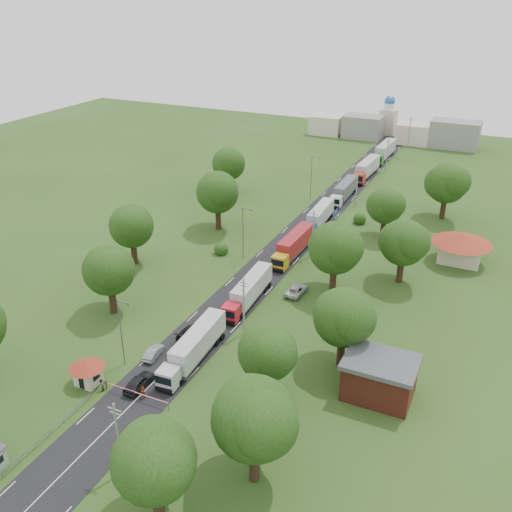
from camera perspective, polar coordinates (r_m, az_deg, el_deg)
The scene contains 45 objects.
ground at distance 89.19m, azimuth -2.39°, elevation -4.72°, with size 260.00×260.00×0.00m, color #2A4818.
road at distance 105.22m, azimuth 2.61°, elevation 0.30°, with size 8.00×200.00×0.04m, color black.
boom_barrier at distance 72.15m, azimuth -12.78°, elevation -12.94°, with size 9.22×0.35×1.18m.
guard_booth at distance 74.59m, azimuth -16.53°, elevation -10.77°, with size 4.40×4.40×3.45m.
guard_rail at distance 69.37m, azimuth -20.37°, elevation -16.96°, with size 0.10×17.00×1.70m, color slate, non-canonical shape.
info_sign at distance 115.42m, azimuth 7.92°, elevation 4.08°, with size 0.12×3.10×4.10m.
pole_0 at distance 60.50m, azimuth -13.61°, elevation -17.27°, with size 1.60×0.24×9.00m.
pole_1 at distance 79.28m, azimuth -1.23°, elevation -5.00°, with size 1.60×0.24×9.00m.
pole_2 at distance 102.37m, azimuth 5.72°, elevation 2.32°, with size 1.60×0.24×9.00m.
pole_3 at distance 127.44m, azimuth 10.05°, elevation 6.84°, with size 1.60×0.24×9.00m.
pole_4 at distance 153.53m, azimuth 12.98°, elevation 9.84°, with size 1.60×0.24×9.00m.
pole_5 at distance 180.19m, azimuth 15.08°, elevation 11.94°, with size 1.60×0.24×9.00m.
lamp_0 at distance 74.70m, azimuth -13.29°, elevation -7.12°, with size 2.03×0.22×10.00m.
lamp_1 at distance 100.79m, azimuth -1.24°, elevation 2.59°, with size 2.03×0.22×10.00m.
lamp_2 at distance 131.09m, azimuth 5.61°, elevation 8.06°, with size 2.03×0.22×10.00m.
tree_0 at distance 54.11m, azimuth -10.08°, elevation -19.43°, with size 8.80×8.80×11.07m.
tree_1 at distance 56.35m, azimuth -0.10°, elevation -15.84°, with size 9.60×9.60×12.05m.
tree_2 at distance 66.97m, azimuth 1.19°, elevation -9.49°, with size 8.00×8.00×10.10m.
tree_3 at distance 72.88m, azimuth 8.77°, elevation -6.02°, with size 8.80×8.80×11.07m.
tree_4 at distance 89.58m, azimuth 7.94°, elevation 0.85°, with size 9.60×9.60×12.05m.
tree_5 at distance 95.13m, azimuth 14.56°, elevation 1.36°, with size 8.80×8.80×11.07m.
tree_6 at distance 112.05m, azimuth 12.83°, elevation 4.96°, with size 8.00×8.00×10.10m.
tree_7 at distance 124.44m, azimuth 18.56°, elevation 6.96°, with size 9.60×9.60×12.05m.
tree_10 at distance 86.12m, azimuth -14.45°, elevation -1.30°, with size 8.80×8.80×11.07m.
tree_11 at distance 100.73m, azimuth -12.31°, elevation 3.00°, with size 8.80×8.80×11.07m.
tree_12 at distance 112.98m, azimuth -3.84°, elevation 6.41°, with size 9.60×9.60×12.05m.
tree_13 at distance 133.51m, azimuth -2.73°, elevation 9.23°, with size 8.80×8.80×11.07m.
house_brick at distance 71.02m, azimuth 12.24°, elevation -11.79°, with size 8.60×6.60×5.20m.
house_cream at distance 106.56m, azimuth 19.86°, elevation 1.19°, with size 10.08×10.08×5.80m.
distant_town at distance 186.11m, azimuth 13.87°, elevation 12.12°, with size 52.00×8.00×8.00m.
church at distance 194.28m, azimuth 13.08°, elevation 13.34°, with size 5.00×5.00×12.30m.
truck_0 at distance 75.88m, azimuth -6.17°, elevation -9.01°, with size 3.13×14.64×4.05m.
truck_1 at distance 88.26m, azimuth -0.70°, elevation -3.49°, with size 3.01×14.23×3.93m.
truck_2 at distance 103.38m, azimuth 3.78°, elevation 1.11°, with size 2.72×14.74×4.08m.
truck_3 at distance 116.80m, azimuth 6.31°, elevation 3.95°, with size 2.86×14.15×3.91m.
truck_4 at distance 132.54m, azimuth 8.83°, elevation 6.49°, with size 2.57×14.17×3.93m.
truck_5 at distance 148.85m, azimuth 10.99°, elevation 8.55°, with size 3.15×15.44×4.27m.
truck_6 at distance 165.88m, azimuth 12.72°, elevation 10.19°, with size 2.98×15.71×4.35m.
car_lane_front at distance 73.17m, azimuth -11.63°, elevation -12.26°, with size 1.92×4.78×1.63m, color black.
car_lane_mid at distance 78.15m, azimuth -10.17°, elevation -9.48°, with size 1.41×4.05×1.33m, color gray.
car_lane_rear at distance 81.46m, azimuth -6.47°, elevation -7.50°, with size 2.18×5.36×1.55m, color black.
car_verge_near at distance 91.47m, azimuth 4.06°, elevation -3.42°, with size 2.38×5.16×1.43m, color #BDBDBD.
car_verge_far at distance 110.05m, azimuth 8.23°, elevation 1.62°, with size 1.57×3.90×1.33m, color #505357.
pedestrian_near at distance 71.43m, azimuth -11.24°, elevation -13.19°, with size 0.68×0.44×1.85m, color gray.
pedestrian_booth at distance 73.73m, azimuth -15.22°, elevation -12.39°, with size 0.78×0.61×1.61m, color gray.
Camera 1 is at (35.95, -67.89, 45.32)m, focal length 40.00 mm.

